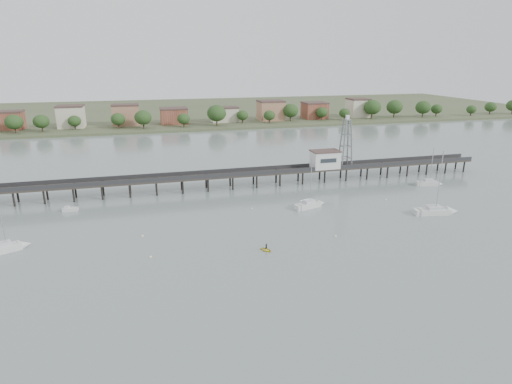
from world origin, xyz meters
TOP-DOWN VIEW (x-y plane):
  - ground_plane at (0.00, 0.00)m, footprint 500.00×500.00m
  - pier at (0.00, 60.00)m, footprint 150.00×5.00m
  - pier_building at (25.00, 60.00)m, footprint 8.40×5.40m
  - lattice_tower at (31.50, 60.00)m, footprint 3.20×3.20m
  - sailboat_c at (12.79, 38.83)m, footprint 8.44×4.58m
  - sailboat_d at (40.34, 26.43)m, footprint 10.24×4.35m
  - sailboat_e at (53.21, 47.36)m, footprint 7.26×3.80m
  - sailboat_a at (-52.89, 30.10)m, footprint 7.71×5.21m
  - white_tender at (-45.26, 50.96)m, footprint 3.67×1.93m
  - yellow_dinghy at (-5.47, 17.35)m, footprint 1.73×1.39m
  - dinghy_occupant at (-5.47, 17.35)m, footprint 0.60×1.30m
  - mooring_buoys at (4.46, 30.40)m, footprint 70.12×21.64m
  - far_shore at (0.36, 239.58)m, footprint 500.00×170.00m

SIDE VIEW (x-z plane):
  - ground_plane at x=0.00m, z-range 0.00..0.00m
  - yellow_dinghy at x=-5.47m, z-range -1.22..1.22m
  - dinghy_occupant at x=-5.47m, z-range -0.15..0.15m
  - mooring_buoys at x=4.46m, z-range -0.12..0.28m
  - white_tender at x=-45.26m, z-range -0.26..1.10m
  - sailboat_d at x=40.34m, z-range -7.48..8.74m
  - sailboat_c at x=12.79m, z-range -6.06..7.34m
  - sailboat_a at x=-52.89m, z-range -5.59..6.88m
  - sailboat_e at x=53.21m, z-range -5.17..6.47m
  - far_shore at x=0.36m, z-range -4.25..6.15m
  - pier at x=0.00m, z-range 1.04..6.54m
  - pier_building at x=25.00m, z-range 4.02..9.32m
  - lattice_tower at x=31.50m, z-range 3.35..18.85m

